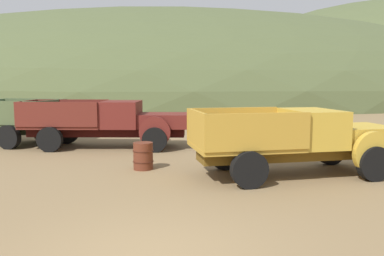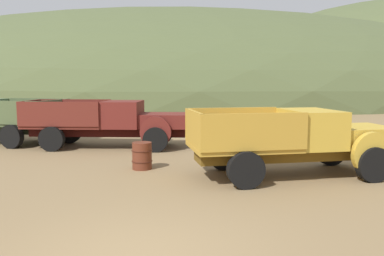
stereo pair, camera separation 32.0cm
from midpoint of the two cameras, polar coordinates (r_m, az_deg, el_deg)
name	(u,v)px [view 1 (the left image)]	position (r m, az deg, el deg)	size (l,w,h in m)	color
hill_distant	(151,95)	(74.51, -5.90, 4.71)	(116.62, 86.82, 27.74)	#4C5633
hill_far_left	(382,93)	(93.83, 25.25, 4.53)	(75.50, 88.38, 35.65)	#4C5633
truck_oxblood	(117,123)	(16.52, -11.10, 0.74)	(6.76, 2.87, 1.91)	black
truck_faded_yellow	(307,140)	(12.02, 15.24, -1.65)	(6.20, 3.98, 1.91)	brown
oil_drum_foreground	(143,156)	(12.47, -7.68, -3.95)	(0.64, 0.64, 0.83)	#5B2819
bush_near_barrel	(343,139)	(18.68, 20.17, -1.53)	(0.77, 0.76, 0.62)	#4C8438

